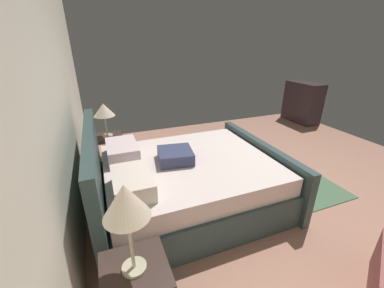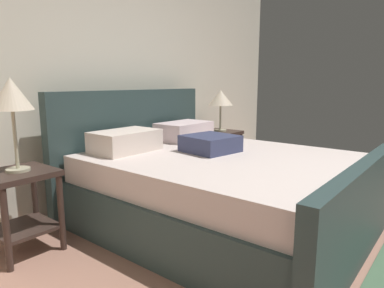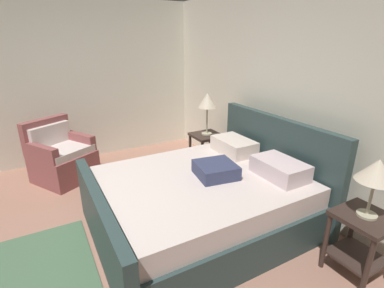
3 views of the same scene
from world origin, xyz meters
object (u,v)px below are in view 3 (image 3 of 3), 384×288
(nightstand_left, at_px, (206,146))
(table_lamp_left, at_px, (207,102))
(bed, at_px, (205,198))
(armchair, at_px, (61,157))
(table_lamp_right, at_px, (377,172))
(nightstand_right, at_px, (362,235))

(nightstand_left, xyz_separation_m, table_lamp_left, (-0.00, 0.00, 0.71))
(bed, xyz_separation_m, armchair, (-2.03, -1.26, 0.00))
(nightstand_left, distance_m, table_lamp_left, 0.71)
(bed, distance_m, table_lamp_left, 1.68)
(table_lamp_left, bearing_deg, armchair, -110.69)
(table_lamp_right, xyz_separation_m, armchair, (-3.29, -2.06, -0.66))
(table_lamp_right, relative_size, table_lamp_left, 0.80)
(bed, height_order, table_lamp_right, bed)
(table_lamp_right, relative_size, nightstand_left, 0.85)
(nightstand_right, distance_m, armchair, 3.89)
(table_lamp_right, height_order, armchair, table_lamp_right)
(bed, relative_size, table_lamp_left, 3.47)
(nightstand_right, bearing_deg, bed, -147.23)
(nightstand_right, xyz_separation_m, table_lamp_left, (-2.52, -0.01, 0.71))
(bed, bearing_deg, armchair, -148.32)
(table_lamp_left, relative_size, armchair, 0.65)
(bed, relative_size, nightstand_right, 3.71)
(armchair, bearing_deg, table_lamp_right, 32.10)
(nightstand_right, distance_m, nightstand_left, 2.52)
(armchair, bearing_deg, table_lamp_left, 69.31)
(bed, relative_size, table_lamp_right, 4.36)
(nightstand_left, distance_m, armchair, 2.20)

